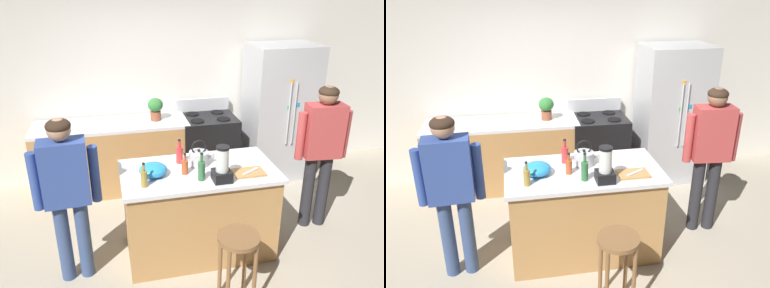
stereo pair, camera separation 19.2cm
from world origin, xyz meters
TOP-DOWN VIEW (x-y plane):
  - ground_plane at (0.00, 0.00)m, footprint 14.00×14.00m
  - back_wall at (0.00, 1.95)m, footprint 8.00×0.10m
  - kitchen_island at (0.00, 0.00)m, footprint 1.54×0.82m
  - back_counter_run at (-0.80, 1.55)m, footprint 2.00×0.64m
  - refrigerator at (1.54, 1.50)m, footprint 0.90×0.73m
  - stove_range at (0.50, 1.52)m, footprint 0.76×0.65m
  - person_by_island_left at (-1.24, -0.13)m, footprint 0.59×0.25m
  - person_by_sink_right at (1.42, 0.16)m, footprint 0.60×0.26m
  - bar_stool at (0.15, -0.80)m, footprint 0.36×0.36m
  - potted_plant at (-0.21, 1.55)m, footprint 0.20×0.20m
  - blender_appliance at (0.15, -0.26)m, footprint 0.17×0.17m
  - bottle_olive_oil at (-0.03, -0.21)m, footprint 0.07×0.07m
  - bottle_vinegar at (-0.56, -0.21)m, footprint 0.06×0.06m
  - bottle_soda at (-0.15, 0.20)m, footprint 0.07×0.07m
  - bottle_cooking_sauce at (-0.15, -0.05)m, footprint 0.06×0.06m
  - mixing_bowl at (-0.45, -0.02)m, footprint 0.27×0.27m
  - tea_kettle at (0.03, 0.11)m, footprint 0.28×0.20m
  - cutting_board at (0.45, -0.18)m, footprint 0.30×0.20m
  - chef_knife at (0.47, -0.18)m, footprint 0.21×0.13m

SIDE VIEW (x-z plane):
  - ground_plane at x=0.00m, z-range 0.00..0.00m
  - back_counter_run at x=-0.80m, z-range 0.00..0.95m
  - kitchen_island at x=0.00m, z-range 0.00..0.95m
  - stove_range at x=0.50m, z-range -0.08..1.05m
  - bar_stool at x=0.15m, z-range 0.19..0.90m
  - refrigerator at x=1.54m, z-range 0.00..1.89m
  - cutting_board at x=0.45m, z-range 0.95..0.97m
  - chef_knife at x=0.47m, z-range 0.97..0.98m
  - person_by_island_left at x=-1.24m, z-range 0.17..1.79m
  - mixing_bowl at x=-0.45m, z-range 0.95..1.07m
  - person_by_sink_right at x=1.42m, z-range 0.18..1.85m
  - bottle_cooking_sauce at x=-0.15m, z-range 0.92..1.14m
  - tea_kettle at x=0.03m, z-range 0.89..1.16m
  - bottle_vinegar at x=-0.56m, z-range 0.92..1.15m
  - bottle_soda at x=-0.15m, z-range 0.92..1.17m
  - bottle_olive_oil at x=-0.03m, z-range 0.91..1.19m
  - blender_appliance at x=0.15m, z-range 0.92..1.27m
  - potted_plant at x=-0.21m, z-range 0.97..1.27m
  - back_wall at x=0.00m, z-range 0.00..2.70m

